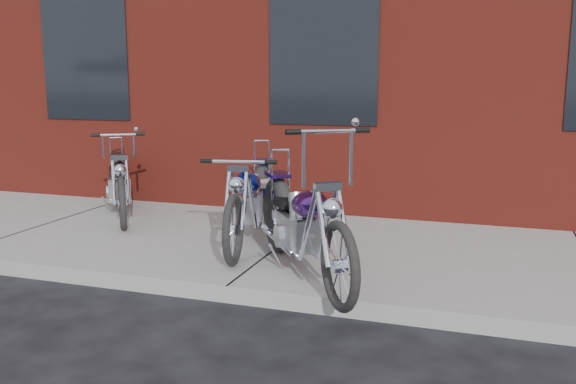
% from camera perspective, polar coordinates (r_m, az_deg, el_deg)
% --- Properties ---
extents(ground, '(120.00, 120.00, 0.00)m').
position_cam_1_polar(ground, '(5.26, -5.76, -10.31)').
color(ground, '#2B2C31').
rests_on(ground, ground).
extents(sidewalk, '(22.00, 3.00, 0.15)m').
position_cam_1_polar(sidewalk, '(6.56, -0.37, -5.35)').
color(sidewalk, gray).
rests_on(sidewalk, ground).
extents(chopper_purple, '(1.47, 2.03, 1.35)m').
position_cam_1_polar(chopper_purple, '(5.36, 1.34, -3.31)').
color(chopper_purple, black).
rests_on(chopper_purple, sidewalk).
extents(chopper_blue, '(0.69, 2.33, 1.02)m').
position_cam_1_polar(chopper_blue, '(6.50, -3.44, -0.99)').
color(chopper_blue, black).
rests_on(chopper_blue, sidewalk).
extents(chopper_third, '(1.35, 1.82, 1.10)m').
position_cam_1_polar(chopper_third, '(8.04, -15.49, 0.61)').
color(chopper_third, black).
rests_on(chopper_third, sidewalk).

